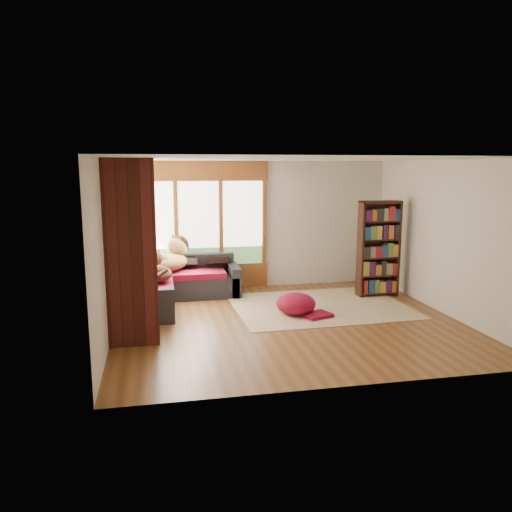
{
  "coord_description": "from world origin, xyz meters",
  "views": [
    {
      "loc": [
        -2.06,
        -7.54,
        2.48
      ],
      "look_at": [
        -0.36,
        0.83,
        0.95
      ],
      "focal_mm": 35.0,
      "sensor_mm": 36.0,
      "label": 1
    }
  ],
  "objects": [
    {
      "name": "wall_front",
      "position": [
        0.0,
        -2.5,
        1.3
      ],
      "size": [
        5.5,
        0.04,
        2.6
      ],
      "primitive_type": "cube",
      "color": "silver",
      "rests_on": "ground"
    },
    {
      "name": "wall_back",
      "position": [
        0.0,
        2.5,
        1.3
      ],
      "size": [
        5.5,
        0.04,
        2.6
      ],
      "primitive_type": "cube",
      "color": "silver",
      "rests_on": "ground"
    },
    {
      "name": "area_rug",
      "position": [
        0.8,
        0.75,
        0.01
      ],
      "size": [
        3.13,
        2.43,
        0.01
      ],
      "primitive_type": "cube",
      "rotation": [
        0.0,
        0.0,
        0.03
      ],
      "color": "beige",
      "rests_on": "ground"
    },
    {
      "name": "floor",
      "position": [
        0.0,
        0.0,
        0.0
      ],
      "size": [
        5.5,
        5.5,
        0.0
      ],
      "primitive_type": "plane",
      "color": "brown",
      "rests_on": "ground"
    },
    {
      "name": "bookshelf",
      "position": [
        2.14,
        1.26,
        0.93
      ],
      "size": [
        0.79,
        0.26,
        1.85
      ],
      "color": "#381B12",
      "rests_on": "ground"
    },
    {
      "name": "throw_pillows",
      "position": [
        -1.92,
        1.85,
        0.75
      ],
      "size": [
        1.98,
        1.68,
        0.45
      ],
      "color": "black",
      "rests_on": "sectional_sofa"
    },
    {
      "name": "dog_tan",
      "position": [
        -1.82,
        1.95,
        0.83
      ],
      "size": [
        1.15,
        1.16,
        0.58
      ],
      "rotation": [
        0.0,
        0.0,
        0.79
      ],
      "color": "brown",
      "rests_on": "sectional_sofa"
    },
    {
      "name": "brick_chimney",
      "position": [
        -2.4,
        -0.35,
        1.3
      ],
      "size": [
        0.7,
        0.7,
        2.6
      ],
      "primitive_type": "cube",
      "color": "#471914",
      "rests_on": "ground"
    },
    {
      "name": "pouf",
      "position": [
        0.24,
        0.37,
        0.19
      ],
      "size": [
        0.85,
        0.85,
        0.37
      ],
      "primitive_type": "ellipsoid",
      "rotation": [
        0.0,
        0.0,
        -0.3
      ],
      "color": "maroon",
      "rests_on": "area_rug"
    },
    {
      "name": "windows_back",
      "position": [
        -1.2,
        2.47,
        1.35
      ],
      "size": [
        2.82,
        0.1,
        1.9
      ],
      "color": "brown",
      "rests_on": "wall_back"
    },
    {
      "name": "wall_right",
      "position": [
        2.75,
        0.0,
        1.3
      ],
      "size": [
        0.04,
        5.0,
        2.6
      ],
      "primitive_type": "cube",
      "color": "silver",
      "rests_on": "ground"
    },
    {
      "name": "wall_left",
      "position": [
        -2.75,
        0.0,
        1.3
      ],
      "size": [
        0.04,
        5.0,
        2.6
      ],
      "primitive_type": "cube",
      "color": "silver",
      "rests_on": "ground"
    },
    {
      "name": "windows_left",
      "position": [
        -2.72,
        1.2,
        1.35
      ],
      "size": [
        0.1,
        2.62,
        1.9
      ],
      "color": "brown",
      "rests_on": "wall_left"
    },
    {
      "name": "ceiling",
      "position": [
        0.0,
        0.0,
        2.6
      ],
      "size": [
        5.5,
        5.5,
        0.0
      ],
      "primitive_type": "plane",
      "color": "white"
    },
    {
      "name": "roller_blind",
      "position": [
        -2.69,
        2.03,
        1.75
      ],
      "size": [
        0.03,
        0.72,
        0.9
      ],
      "primitive_type": "cube",
      "color": "#759A62",
      "rests_on": "wall_left"
    },
    {
      "name": "dog_brindle",
      "position": [
        -2.07,
        1.21,
        0.76
      ],
      "size": [
        0.64,
        0.88,
        0.45
      ],
      "rotation": [
        0.0,
        0.0,
        1.76
      ],
      "color": "black",
      "rests_on": "sectional_sofa"
    },
    {
      "name": "sectional_sofa",
      "position": [
        -1.95,
        1.7,
        0.3
      ],
      "size": [
        2.2,
        2.2,
        0.8
      ],
      "rotation": [
        0.0,
        0.0,
        -0.08
      ],
      "color": "black",
      "rests_on": "ground"
    }
  ]
}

